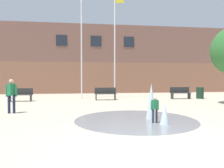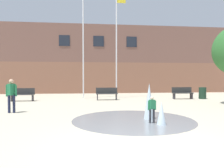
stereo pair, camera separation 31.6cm
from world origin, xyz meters
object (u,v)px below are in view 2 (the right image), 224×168
Objects in this scene: park_bench_far_left at (23,94)px; park_bench_far_right at (182,93)px; park_bench_near_trashcan at (107,93)px; trash_can at (202,93)px; child_with_pink_shirt at (152,107)px; flagpole_right at (117,42)px; adult_watching at (11,93)px; flagpole_left at (84,39)px.

park_bench_far_left is 11.85m from park_bench_far_right.
park_bench_near_trashcan is at bearing 0.91° from park_bench_far_left.
trash_can is (1.60, -0.08, -0.03)m from park_bench_far_right.
flagpole_right reaches higher than child_with_pink_shirt.
park_bench_far_left is 5.37m from adult_watching.
park_bench_near_trashcan is 1.00× the size of park_bench_far_right.
park_bench_near_trashcan is at bearing 160.39° from adult_watching.
trash_can is at bearing -0.31° from park_bench_near_trashcan.
flagpole_left is (4.25, 1.61, 4.25)m from park_bench_far_left.
flagpole_left is 2.68m from flagpole_right.
flagpole_left is (-7.60, 1.48, 4.25)m from park_bench_far_right.
park_bench_far_right is 1.61m from trash_can.
flagpole_right is at bearing 166.63° from trash_can.
park_bench_far_right is (5.89, 0.03, 0.00)m from park_bench_near_trashcan.
park_bench_near_trashcan is 8.40m from child_with_pink_shirt.
trash_can is (6.53, -1.55, -4.06)m from flagpole_right.
trash_can is at bearing 136.49° from adult_watching.
adult_watching reaches higher than trash_can.
park_bench_far_left is 8.17m from flagpole_right.
park_bench_far_left is at bearing -179.09° from park_bench_near_trashcan.
adult_watching is 8.51m from flagpole_left.
park_bench_far_right is 9.77m from child_with_pink_shirt.
adult_watching is 9.77m from flagpole_right.
park_bench_near_trashcan is 1.62× the size of child_with_pink_shirt.
park_bench_near_trashcan is 7.49m from trash_can.
flagpole_left reaches higher than flagpole_right.
park_bench_far_right reaches higher than trash_can.
park_bench_near_trashcan is 7.34m from adult_watching.
park_bench_near_trashcan is 4.82m from flagpole_left.
adult_watching reaches higher than park_bench_near_trashcan.
park_bench_far_left is at bearing -146.17° from adult_watching.
flagpole_left is at bearing 169.00° from park_bench_far_right.
park_bench_far_right is 12.16m from adult_watching.
park_bench_far_right is at bearing 0.63° from park_bench_far_left.
park_bench_near_trashcan is at bearing -122.33° from flagpole_right.
flagpole_left is at bearing 177.86° from adult_watching.
child_with_pink_shirt is 6.62m from adult_watching.
flagpole_right is (5.96, 6.87, 3.58)m from adult_watching.
child_with_pink_shirt is 10.62m from flagpole_right.
flagpole_right is 9.48× the size of trash_can.
park_bench_near_trashcan is 1.01× the size of adult_watching.
adult_watching is at bearing -115.58° from flagpole_left.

